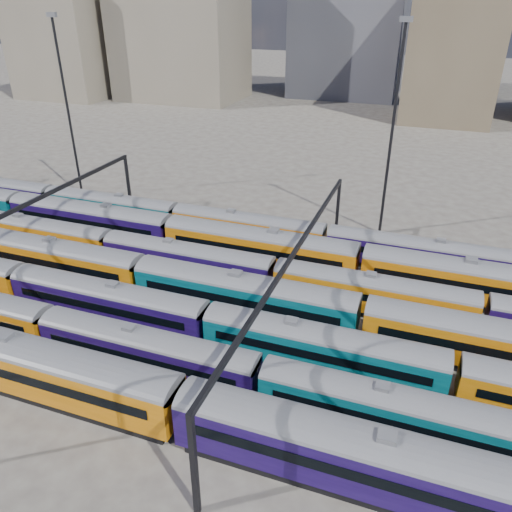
% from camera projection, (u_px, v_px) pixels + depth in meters
% --- Properties ---
extents(ground, '(500.00, 500.00, 0.00)m').
position_uv_depth(ground, '(195.00, 307.00, 49.75)').
color(ground, '#47413C').
rests_on(ground, ground).
extents(rake_0, '(113.42, 3.32, 5.61)m').
position_uv_depth(rake_0, '(44.00, 366.00, 37.39)').
color(rake_0, black).
rests_on(rake_0, ground).
extents(rake_1, '(135.16, 2.83, 4.75)m').
position_uv_depth(rake_1, '(147.00, 348.00, 40.03)').
color(rake_1, black).
rests_on(rake_1, ground).
extents(rake_2, '(121.14, 2.96, 4.97)m').
position_uv_depth(rake_2, '(207.00, 320.00, 43.23)').
color(rake_2, black).
rests_on(rake_2, ground).
extents(rake_3, '(132.49, 3.23, 5.45)m').
position_uv_depth(rake_3, '(141.00, 272.00, 50.16)').
color(rake_3, black).
rests_on(rake_3, ground).
extents(rake_4, '(118.14, 2.88, 4.85)m').
position_uv_depth(rake_4, '(109.00, 243.00, 56.66)').
color(rake_4, black).
rests_on(rake_4, ground).
extents(rake_5, '(112.35, 3.29, 5.55)m').
position_uv_depth(rake_5, '(259.00, 244.00, 55.72)').
color(rake_5, black).
rests_on(rake_5, ground).
extents(rake_6, '(98.14, 2.88, 4.84)m').
position_uv_depth(rake_6, '(110.00, 205.00, 67.00)').
color(rake_6, black).
rests_on(rake_6, ground).
extents(gantry_1, '(0.35, 40.35, 8.03)m').
position_uv_depth(gantry_1, '(20.00, 217.00, 52.61)').
color(gantry_1, black).
rests_on(gantry_1, ground).
extents(gantry_2, '(0.35, 40.35, 8.03)m').
position_uv_depth(gantry_2, '(294.00, 263.00, 43.58)').
color(gantry_2, black).
rests_on(gantry_2, ground).
extents(mast_1, '(1.40, 0.50, 25.60)m').
position_uv_depth(mast_1, '(67.00, 103.00, 70.60)').
color(mast_1, black).
rests_on(mast_1, ground).
extents(mast_3, '(1.40, 0.50, 25.60)m').
position_uv_depth(mast_3, '(393.00, 125.00, 58.72)').
color(mast_3, black).
rests_on(mast_3, ground).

